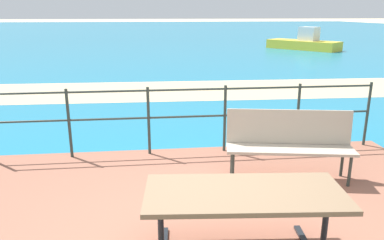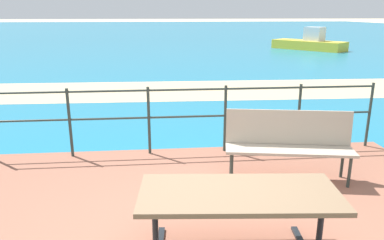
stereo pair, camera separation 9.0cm
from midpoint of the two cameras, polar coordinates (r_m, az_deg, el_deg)
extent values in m
cube|color=teal|center=(43.11, -5.96, 13.27)|extent=(90.00, 90.00, 0.01)
cube|color=tan|center=(10.79, -3.69, 4.55)|extent=(54.05, 4.05, 0.01)
cube|color=#7A6047|center=(3.02, 7.24, -11.10)|extent=(1.64, 0.81, 0.04)
cube|color=#7A6047|center=(3.62, 5.80, -11.08)|extent=(1.60, 0.39, 0.04)
cylinder|color=#1E2328|center=(3.19, -5.62, -17.26)|extent=(0.05, 0.05, 0.75)
cylinder|color=#1E2328|center=(3.37, 18.83, -16.10)|extent=(0.05, 0.05, 0.75)
cube|color=tan|center=(4.97, 14.25, -4.34)|extent=(1.67, 0.68, 0.04)
cube|color=tan|center=(5.05, 14.09, -0.99)|extent=(1.61, 0.35, 0.46)
cylinder|color=#2D3833|center=(4.82, 5.73, -7.25)|extent=(0.04, 0.04, 0.43)
cylinder|color=#2D3833|center=(5.10, 5.62, -5.91)|extent=(0.04, 0.04, 0.43)
cylinder|color=#2D3833|center=(5.10, 22.57, -7.16)|extent=(0.04, 0.04, 0.43)
cylinder|color=#2D3833|center=(5.36, 21.58, -5.91)|extent=(0.04, 0.04, 0.43)
cylinder|color=#2D3833|center=(5.85, -18.75, -0.53)|extent=(0.04, 0.04, 1.06)
cylinder|color=#2D3833|center=(5.71, -7.11, -0.17)|extent=(0.04, 0.04, 1.06)
cylinder|color=#2D3833|center=(5.81, 4.60, 0.20)|extent=(0.04, 0.04, 1.06)
cylinder|color=#2D3833|center=(6.14, 15.48, 0.54)|extent=(0.04, 0.04, 1.06)
cylinder|color=#2D3833|center=(6.67, 24.94, 0.81)|extent=(0.04, 0.04, 1.06)
cylinder|color=#2D3833|center=(5.61, -1.23, 4.68)|extent=(5.90, 0.03, 0.03)
cylinder|color=#2D3833|center=(5.71, -1.20, 0.52)|extent=(5.90, 0.03, 0.03)
cube|color=yellow|center=(23.75, 16.54, 10.98)|extent=(3.81, 4.19, 0.53)
cube|color=silver|center=(23.55, 17.37, 12.50)|extent=(1.28, 1.30, 0.80)
cone|color=yellow|center=(24.94, 11.63, 11.53)|extent=(0.68, 0.69, 0.47)
camera|label=1|loc=(0.05, -90.47, -0.14)|focal=34.79mm
camera|label=2|loc=(0.05, 89.53, 0.14)|focal=34.79mm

